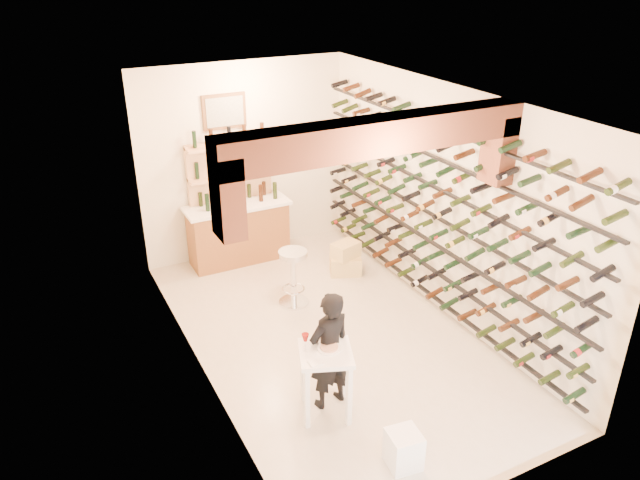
{
  "coord_description": "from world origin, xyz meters",
  "views": [
    {
      "loc": [
        -3.26,
        -6.04,
        4.69
      ],
      "look_at": [
        0.0,
        0.3,
        1.3
      ],
      "focal_mm": 34.08,
      "sensor_mm": 36.0,
      "label": 1
    }
  ],
  "objects_px": {
    "tasting_table": "(325,362)",
    "person": "(329,350)",
    "crate_lower": "(345,265)",
    "back_counter": "(239,231)",
    "white_stool": "(404,449)",
    "chrome_barstool": "(293,274)",
    "wine_rack": "(431,210)"
  },
  "relations": [
    {
      "from": "wine_rack",
      "to": "chrome_barstool",
      "type": "xyz_separation_m",
      "value": [
        -1.62,
        0.98,
        -1.05
      ]
    },
    {
      "from": "tasting_table",
      "to": "chrome_barstool",
      "type": "distance_m",
      "value": 2.38
    },
    {
      "from": "back_counter",
      "to": "tasting_table",
      "type": "bearing_deg",
      "value": -96.6
    },
    {
      "from": "wine_rack",
      "to": "white_stool",
      "type": "height_order",
      "value": "wine_rack"
    },
    {
      "from": "chrome_barstool",
      "to": "wine_rack",
      "type": "bearing_deg",
      "value": -31.19
    },
    {
      "from": "tasting_table",
      "to": "person",
      "type": "relative_size",
      "value": 0.69
    },
    {
      "from": "tasting_table",
      "to": "crate_lower",
      "type": "bearing_deg",
      "value": 77.8
    },
    {
      "from": "wine_rack",
      "to": "crate_lower",
      "type": "height_order",
      "value": "wine_rack"
    },
    {
      "from": "chrome_barstool",
      "to": "crate_lower",
      "type": "height_order",
      "value": "chrome_barstool"
    },
    {
      "from": "tasting_table",
      "to": "person",
      "type": "bearing_deg",
      "value": 67.01
    },
    {
      "from": "back_counter",
      "to": "white_stool",
      "type": "bearing_deg",
      "value": -91.42
    },
    {
      "from": "crate_lower",
      "to": "wine_rack",
      "type": "bearing_deg",
      "value": -71.3
    },
    {
      "from": "white_stool",
      "to": "crate_lower",
      "type": "bearing_deg",
      "value": 68.83
    },
    {
      "from": "chrome_barstool",
      "to": "crate_lower",
      "type": "xyz_separation_m",
      "value": [
        1.13,
        0.46,
        -0.35
      ]
    },
    {
      "from": "tasting_table",
      "to": "crate_lower",
      "type": "relative_size",
      "value": 2.04
    },
    {
      "from": "person",
      "to": "crate_lower",
      "type": "distance_m",
      "value": 3.18
    },
    {
      "from": "back_counter",
      "to": "person",
      "type": "bearing_deg",
      "value": -95.2
    },
    {
      "from": "back_counter",
      "to": "chrome_barstool",
      "type": "bearing_deg",
      "value": -82.69
    },
    {
      "from": "back_counter",
      "to": "chrome_barstool",
      "type": "relative_size",
      "value": 1.99
    },
    {
      "from": "person",
      "to": "tasting_table",
      "type": "bearing_deg",
      "value": 36.97
    },
    {
      "from": "back_counter",
      "to": "tasting_table",
      "type": "xyz_separation_m",
      "value": [
        -0.46,
        -3.95,
        0.14
      ]
    },
    {
      "from": "back_counter",
      "to": "white_stool",
      "type": "xyz_separation_m",
      "value": [
        -0.12,
        -5.0,
        -0.33
      ]
    },
    {
      "from": "chrome_barstool",
      "to": "crate_lower",
      "type": "relative_size",
      "value": 1.75
    },
    {
      "from": "wine_rack",
      "to": "back_counter",
      "type": "relative_size",
      "value": 3.35
    },
    {
      "from": "person",
      "to": "crate_lower",
      "type": "bearing_deg",
      "value": -131.71
    },
    {
      "from": "tasting_table",
      "to": "white_stool",
      "type": "bearing_deg",
      "value": -51.35
    },
    {
      "from": "back_counter",
      "to": "chrome_barstool",
      "type": "distance_m",
      "value": 1.68
    },
    {
      "from": "back_counter",
      "to": "person",
      "type": "distance_m",
      "value": 3.86
    },
    {
      "from": "back_counter",
      "to": "tasting_table",
      "type": "relative_size",
      "value": 1.71
    },
    {
      "from": "tasting_table",
      "to": "person",
      "type": "distance_m",
      "value": 0.16
    },
    {
      "from": "wine_rack",
      "to": "chrome_barstool",
      "type": "distance_m",
      "value": 2.16
    },
    {
      "from": "white_stool",
      "to": "wine_rack",
      "type": "bearing_deg",
      "value": 50.29
    }
  ]
}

